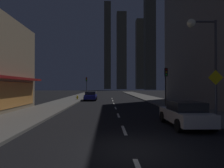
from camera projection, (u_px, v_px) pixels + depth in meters
The scene contains 15 objects.
ground_plane at pixel (112, 98), 39.06m from camera, with size 78.00×136.00×0.10m, color black.
sidewalk_right at pixel (146, 97), 39.24m from camera, with size 4.00×76.00×0.15m, color #605E59.
sidewalk_left at pixel (77, 97), 38.89m from camera, with size 4.00×76.00×0.15m, color #605E59.
lane_marking_center at pixel (116, 108), 20.67m from camera, with size 0.16×33.40×0.01m.
skyscraper_distant_tall at pixel (107, 46), 163.20m from camera, with size 5.62×5.30×73.15m, color #504C3C.
skyscraper_distant_mid at pixel (121, 51), 151.11m from camera, with size 7.43×6.76×59.78m, color brown.
skyscraper_distant_short at pixel (141, 54), 160.16m from camera, with size 8.00×7.69×57.23m, color #4F4B3B.
skyscraper_distant_slender at pixel (150, 34), 129.55m from camera, with size 6.92×6.77×74.88m, color #4A4738.
car_parked_near at pixel (185, 114), 11.21m from camera, with size 1.98×4.24×1.45m.
car_parked_far at pixel (91, 96), 31.72m from camera, with size 1.98×4.24×1.45m.
fire_hydrant_far_left at pixel (77, 97), 32.47m from camera, with size 0.42×0.30×0.65m.
traffic_light_near_right at pixel (166, 78), 21.13m from camera, with size 0.32×0.48×4.20m.
traffic_light_far_left at pixel (86, 82), 43.11m from camera, with size 0.32×0.48×4.20m.
street_lamp_right at pixel (203, 44), 12.68m from camera, with size 1.96×0.56×6.58m.
pedestrian_crossing_sign at pixel (216, 91), 11.61m from camera, with size 0.91×0.08×3.15m.
Camera 1 is at (-0.89, -7.08, 2.33)m, focal length 31.16 mm.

